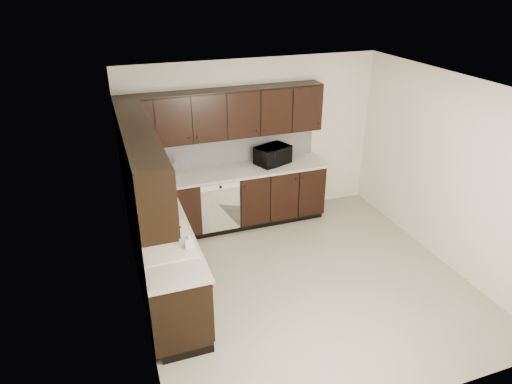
% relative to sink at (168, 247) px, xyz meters
% --- Properties ---
extents(floor, '(4.00, 4.00, 0.00)m').
position_rel_sink_xyz_m(floor, '(1.68, 0.01, -0.88)').
color(floor, '#A29C86').
rests_on(floor, ground).
extents(ceiling, '(4.00, 4.00, 0.00)m').
position_rel_sink_xyz_m(ceiling, '(1.68, 0.01, 1.62)').
color(ceiling, white).
rests_on(ceiling, wall_back).
extents(wall_back, '(4.00, 0.02, 2.50)m').
position_rel_sink_xyz_m(wall_back, '(1.68, 2.01, 0.37)').
color(wall_back, silver).
rests_on(wall_back, floor).
extents(wall_left, '(0.02, 4.00, 2.50)m').
position_rel_sink_xyz_m(wall_left, '(-0.32, 0.01, 0.37)').
color(wall_left, silver).
rests_on(wall_left, floor).
extents(wall_right, '(0.02, 4.00, 2.50)m').
position_rel_sink_xyz_m(wall_right, '(3.68, 0.01, 0.37)').
color(wall_right, silver).
rests_on(wall_right, floor).
extents(wall_front, '(4.00, 0.02, 2.50)m').
position_rel_sink_xyz_m(wall_front, '(1.68, -1.99, 0.37)').
color(wall_front, silver).
rests_on(wall_front, floor).
extents(lower_cabinets, '(3.00, 2.80, 0.90)m').
position_rel_sink_xyz_m(lower_cabinets, '(0.67, 1.12, -0.47)').
color(lower_cabinets, black).
rests_on(lower_cabinets, floor).
extents(countertop, '(3.03, 2.83, 0.04)m').
position_rel_sink_xyz_m(countertop, '(0.67, 1.12, 0.04)').
color(countertop, '#B9B5A2').
rests_on(countertop, lower_cabinets).
extents(backsplash, '(3.00, 2.80, 0.48)m').
position_rel_sink_xyz_m(backsplash, '(0.46, 1.33, 0.30)').
color(backsplash, silver).
rests_on(backsplash, countertop).
extents(upper_cabinets, '(3.00, 2.80, 0.70)m').
position_rel_sink_xyz_m(upper_cabinets, '(0.58, 1.22, 0.89)').
color(upper_cabinets, black).
rests_on(upper_cabinets, wall_back).
extents(dishwasher, '(0.58, 0.04, 0.78)m').
position_rel_sink_xyz_m(dishwasher, '(0.98, 1.42, -0.33)').
color(dishwasher, beige).
rests_on(dishwasher, lower_cabinets).
extents(sink, '(0.54, 0.82, 0.42)m').
position_rel_sink_xyz_m(sink, '(0.00, 0.00, 0.00)').
color(sink, beige).
rests_on(sink, countertop).
extents(microwave, '(0.60, 0.51, 0.28)m').
position_rel_sink_xyz_m(microwave, '(1.91, 1.74, 0.20)').
color(microwave, black).
rests_on(microwave, countertop).
extents(soap_bottle_a, '(0.09, 0.09, 0.19)m').
position_rel_sink_xyz_m(soap_bottle_a, '(0.20, -0.18, 0.16)').
color(soap_bottle_a, gray).
rests_on(soap_bottle_a, countertop).
extents(soap_bottle_b, '(0.13, 0.13, 0.25)m').
position_rel_sink_xyz_m(soap_bottle_b, '(-0.18, 0.02, 0.18)').
color(soap_bottle_b, gray).
rests_on(soap_bottle_b, countertop).
extents(toaster_oven, '(0.48, 0.42, 0.25)m').
position_rel_sink_xyz_m(toaster_oven, '(0.21, 1.74, 0.18)').
color(toaster_oven, silver).
rests_on(toaster_oven, countertop).
extents(storage_bin, '(0.46, 0.36, 0.17)m').
position_rel_sink_xyz_m(storage_bin, '(0.05, 1.36, 0.14)').
color(storage_bin, white).
rests_on(storage_bin, countertop).
extents(blue_pitcher, '(0.16, 0.16, 0.24)m').
position_rel_sink_xyz_m(blue_pitcher, '(0.02, 0.09, 0.18)').
color(blue_pitcher, navy).
rests_on(blue_pitcher, countertop).
extents(teal_tumbler, '(0.10, 0.10, 0.18)m').
position_rel_sink_xyz_m(teal_tumbler, '(0.20, 0.81, 0.15)').
color(teal_tumbler, '#0D9784').
rests_on(teal_tumbler, countertop).
extents(paper_towel_roll, '(0.15, 0.15, 0.28)m').
position_rel_sink_xyz_m(paper_towel_roll, '(0.05, 1.15, 0.20)').
color(paper_towel_roll, white).
rests_on(paper_towel_roll, countertop).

